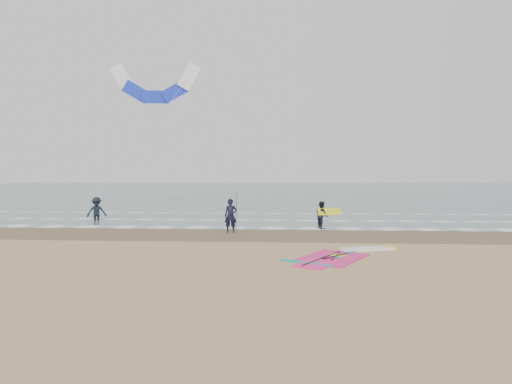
# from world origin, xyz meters

# --- Properties ---
(ground) EXTENTS (120.00, 120.00, 0.00)m
(ground) POSITION_xyz_m (0.00, 0.00, 0.00)
(ground) COLOR tan
(ground) RESTS_ON ground
(sea_water) EXTENTS (120.00, 80.00, 0.02)m
(sea_water) POSITION_xyz_m (0.00, 48.00, 0.01)
(sea_water) COLOR #47605E
(sea_water) RESTS_ON ground
(wet_sand_band) EXTENTS (120.00, 5.00, 0.01)m
(wet_sand_band) POSITION_xyz_m (0.00, 6.00, 0.00)
(wet_sand_band) COLOR brown
(wet_sand_band) RESTS_ON ground
(foam_waterline) EXTENTS (120.00, 9.15, 0.02)m
(foam_waterline) POSITION_xyz_m (0.00, 10.44, 0.03)
(foam_waterline) COLOR white
(foam_waterline) RESTS_ON ground
(windsurf_rig) EXTENTS (4.82, 4.56, 0.12)m
(windsurf_rig) POSITION_xyz_m (2.83, 0.46, 0.03)
(windsurf_rig) COLOR white
(windsurf_rig) RESTS_ON ground
(person_standing) EXTENTS (0.67, 0.46, 1.77)m
(person_standing) POSITION_xyz_m (-2.17, 6.46, 0.88)
(person_standing) COLOR black
(person_standing) RESTS_ON ground
(person_walking) EXTENTS (0.80, 0.90, 1.54)m
(person_walking) POSITION_xyz_m (2.67, 8.17, 0.77)
(person_walking) COLOR black
(person_walking) RESTS_ON ground
(person_wading) EXTENTS (1.39, 1.19, 1.87)m
(person_wading) POSITION_xyz_m (-11.27, 11.17, 0.94)
(person_wading) COLOR black
(person_wading) RESTS_ON ground
(held_pole) EXTENTS (0.17, 0.86, 1.82)m
(held_pole) POSITION_xyz_m (-1.87, 6.46, 1.30)
(held_pole) COLOR black
(held_pole) RESTS_ON ground
(carried_kiteboard) EXTENTS (1.30, 0.51, 0.39)m
(carried_kiteboard) POSITION_xyz_m (3.07, 8.07, 0.98)
(carried_kiteboard) COLOR yellow
(carried_kiteboard) RESTS_ON ground
(surf_kite) EXTENTS (6.55, 4.37, 9.57)m
(surf_kite) POSITION_xyz_m (-8.57, 15.31, 9.10)
(surf_kite) COLOR white
(surf_kite) RESTS_ON ground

